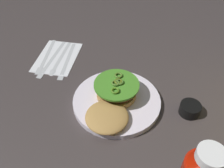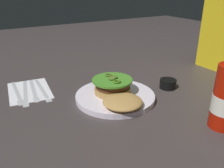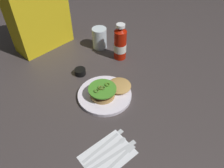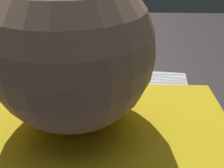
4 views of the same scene
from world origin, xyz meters
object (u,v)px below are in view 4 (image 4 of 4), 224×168
Objects in this scene: burger_sandwich at (115,96)px; spoon_utensil at (159,79)px; water_glass at (17,153)px; steak_knife at (160,82)px; condiment_cup at (113,140)px; napkin at (165,79)px; butter_knife at (159,76)px; ketchup_bottle at (31,108)px; fork_utensil at (161,74)px; dinner_plate at (120,104)px.

burger_sandwich is 0.28m from spoon_utensil.
steak_knife is (-0.43, -0.49, -0.06)m from water_glass.
napkin is at bearing -117.67° from condiment_cup.
butter_knife reaches higher than napkin.
ketchup_bottle reaches higher than napkin.
spoon_utensil is at bearing 16.77° from napkin.
fork_utensil is 1.04× the size of spoon_utensil.
water_glass reaches higher than condiment_cup.
fork_utensil is 0.96× the size of butter_knife.
steak_knife is (-0.44, -0.34, -0.09)m from ketchup_bottle.
fork_utensil is at bearing -69.35° from napkin.
fork_utensil is 0.02m from butter_knife.
ketchup_bottle reaches higher than spoon_utensil.
ketchup_bottle reaches higher than butter_knife.
condiment_cup reaches higher than fork_utensil.
water_glass is (-0.01, 0.16, -0.03)m from ketchup_bottle.
burger_sandwich is 1.01× the size of butter_knife.
napkin is (-0.46, -0.53, -0.06)m from water_glass.
dinner_plate is 1.22× the size of ketchup_bottle.
steak_knife is (-0.00, 0.03, 0.00)m from spoon_utensil.
ketchup_bottle reaches higher than water_glass.
ketchup_bottle is 0.62m from fork_utensil.
dinner_plate is at bearing -130.29° from water_glass.
butter_knife is 1.04× the size of steak_knife.
steak_knife is at bearing -133.07° from dinner_plate.
napkin is at bearing -163.23° from spoon_utensil.
napkin is 0.98× the size of spoon_utensil.
burger_sandwich is at bearing -25.87° from dinner_plate.
condiment_cup is 0.30× the size of napkin.
burger_sandwich is 1.10× the size of spoon_utensil.
fork_utensil is (-0.21, -0.46, -0.01)m from condiment_cup.
ketchup_bottle is 1.02× the size of fork_utensil.
ketchup_bottle reaches higher than burger_sandwich.
ketchup_bottle reaches higher than dinner_plate.
dinner_plate is 1.25× the size of fork_utensil.
spoon_utensil is (-0.44, -0.37, -0.09)m from ketchup_bottle.
condiment_cup is at bearing 84.03° from dinner_plate.
dinner_plate is at bearing 54.58° from fork_utensil.
butter_knife is 0.03m from spoon_utensil.
spoon_utensil is 0.03m from steak_knife.
ketchup_bottle is at bearing 29.74° from dinner_plate.
burger_sandwich reaches higher than napkin.
spoon_utensil is (-0.19, -0.20, -0.03)m from burger_sandwich.
dinner_plate is at bearing -150.26° from ketchup_bottle.
butter_knife is (-0.18, -0.24, -0.00)m from dinner_plate.
napkin is 0.03m from spoon_utensil.
napkin is 0.04m from fork_utensil.
ketchup_bottle is at bearing -10.76° from condiment_cup.
dinner_plate is at bearing 51.25° from spoon_utensil.
ketchup_bottle is 1.69× the size of water_glass.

